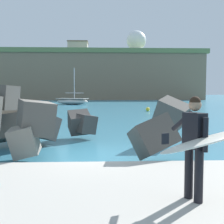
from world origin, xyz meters
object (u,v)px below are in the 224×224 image
at_px(mooring_buoy_inner, 148,109).
at_px(radar_dome, 136,43).
at_px(station_building_central, 78,49).
at_px(boat_mid_left, 72,101).
at_px(surfer_with_board, 200,141).
at_px(boat_near_right, 5,100).

xyz_separation_m(mooring_buoy_inner, radar_dome, (7.02, 65.60, 17.95)).
relative_size(radar_dome, station_building_central, 1.25).
bearing_deg(boat_mid_left, mooring_buoy_inner, -60.16).
distance_m(surfer_with_board, boat_mid_left, 43.57).
relative_size(surfer_with_board, boat_near_right, 0.34).
distance_m(boat_near_right, boat_mid_left, 12.61).
bearing_deg(boat_mid_left, surfer_with_board, -81.80).
bearing_deg(boat_near_right, radar_dome, 57.36).
bearing_deg(mooring_buoy_inner, station_building_central, 100.96).
height_order(boat_near_right, radar_dome, radar_dome).
xyz_separation_m(boat_mid_left, station_building_central, (-2.21, 44.78, 14.99)).
xyz_separation_m(boat_near_right, station_building_central, (9.89, 41.23, 14.91)).
relative_size(boat_mid_left, mooring_buoy_inner, 13.72).
bearing_deg(mooring_buoy_inner, boat_near_right, 136.76).
bearing_deg(boat_near_right, station_building_central, 76.51).
distance_m(surfer_with_board, station_building_central, 89.45).
bearing_deg(boat_near_right, mooring_buoy_inner, -43.24).
height_order(surfer_with_board, station_building_central, station_building_central).
bearing_deg(surfer_with_board, boat_near_right, 111.42).
height_order(surfer_with_board, boat_near_right, boat_near_right).
relative_size(mooring_buoy_inner, radar_dome, 0.05).
height_order(boat_mid_left, station_building_central, station_building_central).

